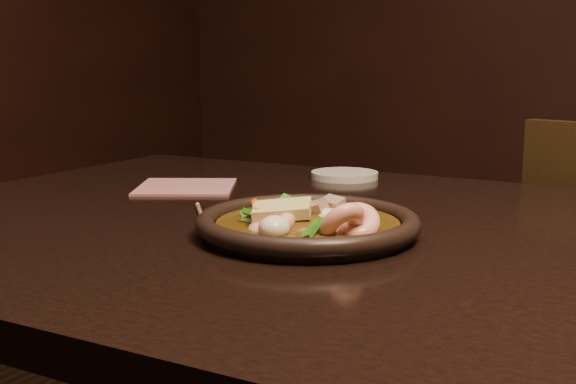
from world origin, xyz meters
The scene contains 6 objects.
table centered at (0.00, 0.00, 0.67)m, with size 1.60×0.90×0.75m.
plate centered at (-0.15, -0.07, 0.76)m, with size 0.28×0.28×0.03m.
stirfry centered at (-0.15, -0.08, 0.77)m, with size 0.19×0.15×0.06m.
saucer_left centered at (-0.29, 0.35, 0.76)m, with size 0.12×0.12×0.01m, color silver.
chopsticks centered at (-0.31, -0.07, 0.75)m, with size 0.14×0.17×0.01m.
napkin centered at (-0.48, 0.13, 0.75)m, with size 0.16×0.16×0.00m, color #935B61.
Camera 1 is at (0.24, -0.84, 0.96)m, focal length 45.00 mm.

